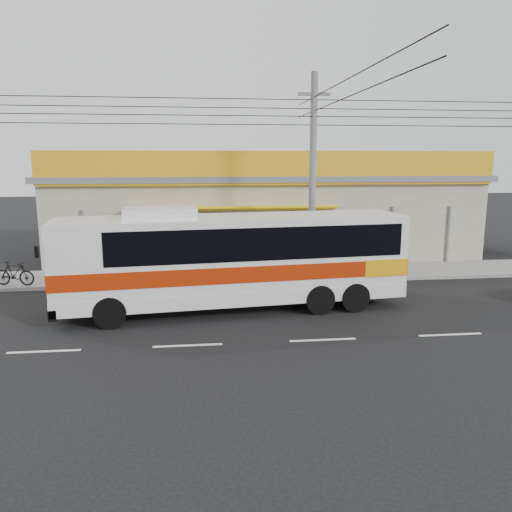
{
  "coord_description": "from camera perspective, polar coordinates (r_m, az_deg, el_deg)",
  "views": [
    {
      "loc": [
        -3.59,
        -16.3,
        5.29
      ],
      "look_at": [
        -1.49,
        2.0,
        1.72
      ],
      "focal_mm": 35.0,
      "sensor_mm": 36.0,
      "label": 1
    }
  ],
  "objects": [
    {
      "name": "motorbike_dark",
      "position": [
        22.93,
        -25.89,
        -1.8
      ],
      "size": [
        1.77,
        0.83,
        1.03
      ],
      "primitive_type": "imported",
      "rotation": [
        0.0,
        0.0,
        1.36
      ],
      "color": "black",
      "rests_on": "sidewalk"
    },
    {
      "name": "coach_bus",
      "position": [
        17.56,
        -1.93,
        0.13
      ],
      "size": [
        12.27,
        3.79,
        3.72
      ],
      "rotation": [
        0.0,
        0.0,
        0.1
      ],
      "color": "silver",
      "rests_on": "ground"
    },
    {
      "name": "ground",
      "position": [
        17.51,
        5.65,
        -6.68
      ],
      "size": [
        120.0,
        120.0,
        0.0
      ],
      "primitive_type": "plane",
      "color": "black",
      "rests_on": "ground"
    },
    {
      "name": "motorbike_red",
      "position": [
        22.12,
        -10.27,
        -1.31
      ],
      "size": [
        1.96,
        0.77,
        1.01
      ],
      "primitive_type": "imported",
      "rotation": [
        0.0,
        0.0,
        1.52
      ],
      "color": "maroon",
      "rests_on": "sidewalk"
    },
    {
      "name": "utility_pole",
      "position": [
        21.12,
        6.64,
        16.13
      ],
      "size": [
        34.0,
        14.0,
        8.75
      ],
      "color": "#5B5C59",
      "rests_on": "ground"
    },
    {
      "name": "lane_markings",
      "position": [
        15.21,
        7.65,
        -9.5
      ],
      "size": [
        50.0,
        0.12,
        0.01
      ],
      "primitive_type": null,
      "color": "silver",
      "rests_on": "ground"
    },
    {
      "name": "storefront_building",
      "position": [
        28.23,
        0.79,
        4.88
      ],
      "size": [
        22.6,
        9.2,
        5.7
      ],
      "color": "gray",
      "rests_on": "ground"
    },
    {
      "name": "sidewalk",
      "position": [
        23.18,
        2.54,
        -2.05
      ],
      "size": [
        30.0,
        3.2,
        0.15
      ],
      "primitive_type": "cube",
      "color": "gray",
      "rests_on": "ground"
    }
  ]
}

